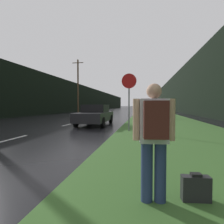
# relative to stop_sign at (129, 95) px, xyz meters

# --- Properties ---
(grass_verge) EXTENTS (6.00, 240.00, 0.02)m
(grass_verge) POSITION_rel_stop_sign_xyz_m (2.36, 30.74, -1.86)
(grass_verge) COLOR #386028
(grass_verge) RESTS_ON ground_plane
(lane_stripe_b) EXTENTS (0.12, 3.00, 0.01)m
(lane_stripe_b) POSITION_rel_stop_sign_xyz_m (-4.43, -3.55, -1.87)
(lane_stripe_b) COLOR silver
(lane_stripe_b) RESTS_ON ground_plane
(lane_stripe_c) EXTENTS (0.12, 3.00, 0.01)m
(lane_stripe_c) POSITION_rel_stop_sign_xyz_m (-4.43, 3.45, -1.87)
(lane_stripe_c) COLOR silver
(lane_stripe_c) RESTS_ON ground_plane
(lane_stripe_d) EXTENTS (0.12, 3.00, 0.01)m
(lane_stripe_d) POSITION_rel_stop_sign_xyz_m (-4.43, 10.45, -1.87)
(lane_stripe_d) COLOR silver
(lane_stripe_d) RESTS_ON ground_plane
(lane_stripe_e) EXTENTS (0.12, 3.00, 0.01)m
(lane_stripe_e) POSITION_rel_stop_sign_xyz_m (-4.43, 17.45, -1.87)
(lane_stripe_e) COLOR silver
(lane_stripe_e) RESTS_ON ground_plane
(treeline_far_side) EXTENTS (2.00, 140.00, 5.97)m
(treeline_far_side) POSITION_rel_stop_sign_xyz_m (-14.23, 40.74, 1.12)
(treeline_far_side) COLOR black
(treeline_far_side) RESTS_ON ground_plane
(treeline_near_side) EXTENTS (2.00, 140.00, 8.09)m
(treeline_near_side) POSITION_rel_stop_sign_xyz_m (8.36, 40.74, 2.18)
(treeline_near_side) COLOR black
(treeline_near_side) RESTS_ON ground_plane
(utility_pole_far) EXTENTS (1.80, 0.24, 8.63)m
(utility_pole_far) POSITION_rel_stop_sign_xyz_m (-9.73, 20.65, 2.58)
(utility_pole_far) COLOR #4C3823
(utility_pole_far) RESTS_ON ground_plane
(stop_sign) EXTENTS (0.76, 0.07, 2.97)m
(stop_sign) POSITION_rel_stop_sign_xyz_m (0.00, 0.00, 0.00)
(stop_sign) COLOR slate
(stop_sign) RESTS_ON ground_plane
(hitchhiker_with_backpack) EXTENTS (0.57, 0.42, 1.65)m
(hitchhiker_with_backpack) POSITION_rel_stop_sign_xyz_m (0.90, -7.49, -0.92)
(hitchhiker_with_backpack) COLOR navy
(hitchhiker_with_backpack) RESTS_ON ground_plane
(suitcase) EXTENTS (0.40, 0.18, 0.41)m
(suitcase) POSITION_rel_stop_sign_xyz_m (1.48, -7.34, -1.68)
(suitcase) COLOR #232326
(suitcase) RESTS_ON ground_plane
(car_passing_near) EXTENTS (1.89, 4.78, 1.39)m
(car_passing_near) POSITION_rel_stop_sign_xyz_m (-2.54, 3.06, -1.17)
(car_passing_near) COLOR black
(car_passing_near) RESTS_ON ground_plane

